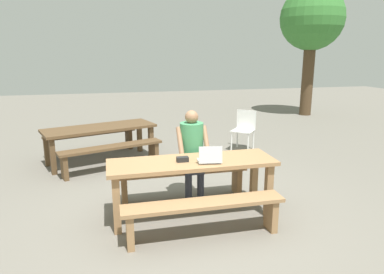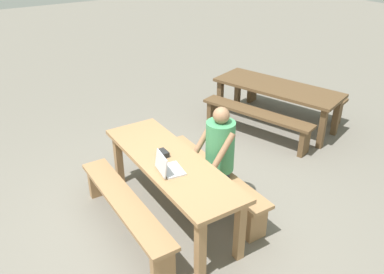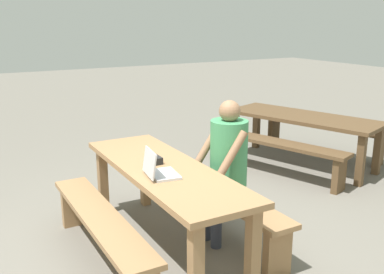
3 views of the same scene
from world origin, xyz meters
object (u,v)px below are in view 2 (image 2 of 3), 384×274
at_px(picnic_table_front, 171,169).
at_px(person_seated, 218,151).
at_px(small_pouch, 163,153).
at_px(picnic_table_mid, 277,91).
at_px(laptop, 168,167).

bearing_deg(picnic_table_front, person_seated, 76.20).
xyz_separation_m(small_pouch, picnic_table_mid, (-1.07, 2.77, -0.19)).
height_order(person_seated, picnic_table_mid, person_seated).
xyz_separation_m(laptop, picnic_table_mid, (-1.39, 2.90, -0.22)).
height_order(laptop, picnic_table_mid, laptop).
distance_m(picnic_table_front, small_pouch, 0.20).
height_order(picnic_table_front, small_pouch, small_pouch).
relative_size(picnic_table_front, laptop, 6.71).
bearing_deg(small_pouch, laptop, -20.68).
bearing_deg(small_pouch, picnic_table_front, 8.57).
xyz_separation_m(person_seated, picnic_table_mid, (-1.34, 2.19, -0.17)).
bearing_deg(person_seated, laptop, -85.21).
bearing_deg(person_seated, picnic_table_mid, 121.32).
relative_size(person_seated, picnic_table_mid, 0.59).
bearing_deg(laptop, picnic_table_front, -28.04).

